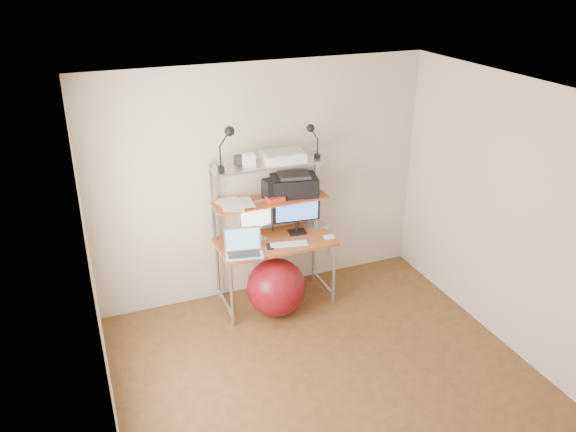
{
  "coord_description": "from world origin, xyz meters",
  "views": [
    {
      "loc": [
        -1.79,
        -3.38,
        3.4
      ],
      "look_at": [
        0.03,
        1.15,
        1.14
      ],
      "focal_mm": 35.0,
      "sensor_mm": 36.0,
      "label": 1
    }
  ],
  "objects_px": {
    "monitor_black": "(297,210)",
    "exercise_ball": "(276,287)",
    "laptop": "(243,248)",
    "monitor_silver": "(256,218)",
    "printer": "(294,185)"
  },
  "relations": [
    {
      "from": "monitor_black",
      "to": "exercise_ball",
      "type": "xyz_separation_m",
      "value": [
        -0.35,
        -0.3,
        -0.69
      ]
    },
    {
      "from": "exercise_ball",
      "to": "monitor_black",
      "type": "bearing_deg",
      "value": 40.76
    },
    {
      "from": "monitor_silver",
      "to": "exercise_ball",
      "type": "distance_m",
      "value": 0.75
    },
    {
      "from": "monitor_silver",
      "to": "laptop",
      "type": "distance_m",
      "value": 0.38
    },
    {
      "from": "monitor_silver",
      "to": "monitor_black",
      "type": "relative_size",
      "value": 0.89
    },
    {
      "from": "monitor_black",
      "to": "exercise_ball",
      "type": "bearing_deg",
      "value": -132.45
    },
    {
      "from": "monitor_silver",
      "to": "laptop",
      "type": "xyz_separation_m",
      "value": [
        -0.22,
        -0.25,
        -0.19
      ]
    },
    {
      "from": "laptop",
      "to": "monitor_silver",
      "type": "bearing_deg",
      "value": 60.01
    },
    {
      "from": "laptop",
      "to": "printer",
      "type": "relative_size",
      "value": 0.78
    },
    {
      "from": "monitor_silver",
      "to": "exercise_ball",
      "type": "bearing_deg",
      "value": -88.21
    },
    {
      "from": "printer",
      "to": "exercise_ball",
      "type": "relative_size",
      "value": 0.87
    },
    {
      "from": "monitor_silver",
      "to": "laptop",
      "type": "height_order",
      "value": "monitor_silver"
    },
    {
      "from": "monitor_black",
      "to": "laptop",
      "type": "distance_m",
      "value": 0.74
    },
    {
      "from": "monitor_black",
      "to": "laptop",
      "type": "relative_size",
      "value": 1.22
    },
    {
      "from": "monitor_silver",
      "to": "exercise_ball",
      "type": "xyz_separation_m",
      "value": [
        0.1,
        -0.31,
        -0.67
      ]
    }
  ]
}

